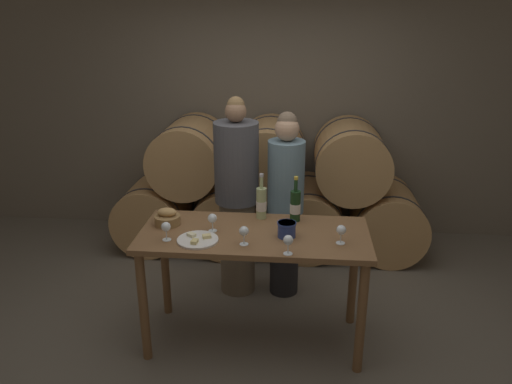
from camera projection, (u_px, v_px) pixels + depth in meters
ground_plane at (254, 338)px, 3.78m from camera, size 10.00×10.00×0.00m
stone_wall_back at (273, 84)px, 5.18m from camera, size 10.00×0.12×3.20m
barrel_stack at (269, 191)px, 5.02m from camera, size 3.08×0.85×1.33m
tasting_table at (254, 249)px, 3.51m from camera, size 1.60×0.69×0.88m
person_left at (237, 198)px, 4.14m from camera, size 0.36×0.36×1.70m
person_right at (285, 204)px, 4.12m from camera, size 0.30×0.30×1.59m
wine_bottle_red at (295, 205)px, 3.62m from camera, size 0.08×0.08×0.34m
wine_bottle_white at (261, 203)px, 3.67m from camera, size 0.08×0.08×0.34m
blue_crock at (287, 229)px, 3.39m from camera, size 0.13×0.13×0.11m
bread_basket at (167, 218)px, 3.58m from camera, size 0.19×0.19×0.13m
cheese_plate at (198, 240)px, 3.34m from camera, size 0.28×0.28×0.04m
wine_glass_far_left at (166, 227)px, 3.33m from camera, size 0.06×0.06×0.13m
wine_glass_left at (212, 219)px, 3.46m from camera, size 0.06×0.06×0.13m
wine_glass_center at (244, 232)px, 3.26m from camera, size 0.06×0.06×0.13m
wine_glass_right at (288, 241)px, 3.14m from camera, size 0.06×0.06×0.13m
wine_glass_far_right at (341, 231)px, 3.28m from camera, size 0.06×0.06×0.13m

